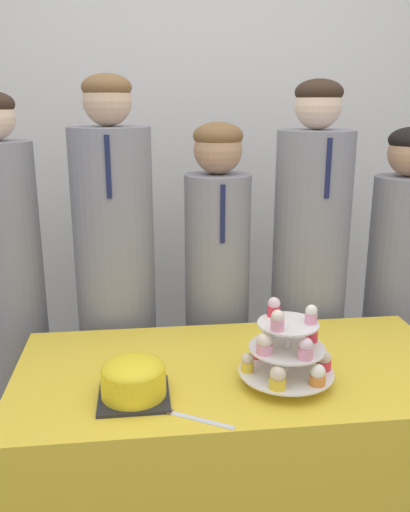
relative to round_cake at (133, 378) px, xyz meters
name	(u,v)px	position (x,y,z in m)	size (l,w,h in m)	color
wall_back	(193,136)	(0.32, 1.53, 0.57)	(9.00, 0.06, 2.70)	silver
table	(236,464)	(0.32, 0.14, -0.42)	(1.40, 0.68, 0.72)	yellow
round_cake	(133,378)	(0.00, 0.00, 0.00)	(0.20, 0.20, 0.12)	#232328
cake_knife	(174,413)	(0.11, -0.10, -0.06)	(0.23, 0.15, 0.01)	silver
cupcake_stand	(287,350)	(0.45, 0.03, 0.05)	(0.28, 0.28, 0.25)	silver
student_0	(11,306)	(-0.48, 0.69, -0.03)	(0.27, 0.27, 1.57)	gray
student_1	(117,297)	(-0.07, 0.69, -0.01)	(0.31, 0.32, 1.63)	gray
student_2	(217,307)	(0.34, 0.69, -0.07)	(0.26, 0.27, 1.45)	gray
student_3	(308,290)	(0.72, 0.69, -0.02)	(0.31, 0.31, 1.61)	gray
student_4	(396,302)	(1.12, 0.69, -0.09)	(0.27, 0.28, 1.43)	gray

